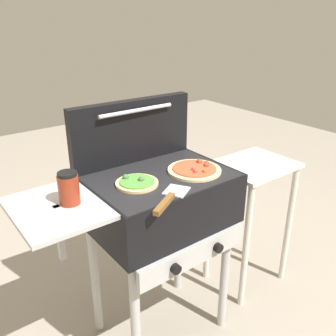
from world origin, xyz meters
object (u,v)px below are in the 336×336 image
(pizza_veggie, at_px, (136,182))
(prep_table, at_px, (251,200))
(spatula, at_px, (170,198))
(sauce_jar, at_px, (69,188))
(pizza_pepperoni, at_px, (195,169))
(grill, at_px, (158,204))

(pizza_veggie, height_order, prep_table, pizza_veggie)
(spatula, bearing_deg, sauce_jar, 146.56)
(sauce_jar, bearing_deg, pizza_pepperoni, -5.71)
(grill, bearing_deg, pizza_veggie, -171.13)
(grill, distance_m, sauce_jar, 0.46)
(grill, distance_m, prep_table, 0.70)
(spatula, bearing_deg, grill, 66.05)
(prep_table, bearing_deg, pizza_pepperoni, -172.41)
(spatula, relative_size, prep_table, 0.32)
(sauce_jar, relative_size, prep_table, 0.16)
(prep_table, bearing_deg, pizza_veggie, -178.32)
(prep_table, bearing_deg, spatula, -164.11)
(pizza_veggie, height_order, sauce_jar, sauce_jar)
(spatula, xyz_separation_m, prep_table, (0.77, 0.22, -0.35))
(grill, height_order, prep_table, grill)
(pizza_pepperoni, bearing_deg, prep_table, 7.59)
(pizza_veggie, relative_size, spatula, 0.72)
(grill, xyz_separation_m, spatula, (-0.10, -0.21, 0.15))
(grill, height_order, pizza_pepperoni, pizza_pepperoni)
(sauce_jar, bearing_deg, prep_table, 0.51)
(grill, xyz_separation_m, pizza_veggie, (-0.12, -0.02, 0.15))
(sauce_jar, height_order, spatula, sauce_jar)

